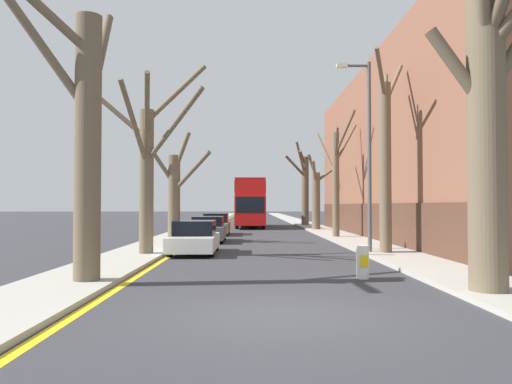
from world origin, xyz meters
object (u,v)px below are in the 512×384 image
street_tree_right_0 (490,117)px  parked_car_0 (194,238)px  street_tree_right_3 (317,196)px  parked_car_2 (216,225)px  street_tree_right_2 (336,177)px  parked_car_1 (208,230)px  street_tree_left_0 (84,134)px  lamp_post (367,147)px  street_tree_right_4 (304,187)px  traffic_bollard (363,262)px  street_tree_left_2 (175,191)px  double_decker_bus (250,201)px  street_tree_right_1 (385,158)px  street_tree_left_1 (148,164)px

street_tree_right_0 → parked_car_0: 12.83m
street_tree_right_3 → parked_car_2: street_tree_right_3 is taller
street_tree_right_2 → street_tree_right_3: 9.11m
street_tree_right_3 → parked_car_1: (-7.58, -11.67, -2.06)m
street_tree_right_3 → parked_car_1: bearing=-123.0°
street_tree_left_0 → lamp_post: bearing=40.3°
street_tree_right_0 → street_tree_right_4: size_ratio=0.98×
parked_car_2 → traffic_bollard: bearing=-75.2°
street_tree_left_0 → street_tree_right_4: 36.17m
street_tree_left_2 → double_decker_bus: (4.09, 18.24, -0.34)m
street_tree_right_2 → street_tree_right_0: bearing=-89.9°
street_tree_right_3 → street_tree_right_1: bearing=-89.5°
street_tree_right_2 → lamp_post: 9.90m
street_tree_right_0 → street_tree_right_4: bearing=90.1°
parked_car_0 → parked_car_1: size_ratio=1.00×
street_tree_right_0 → lamp_post: lamp_post is taller
double_decker_bus → parked_car_1: (-2.32, -17.78, -1.75)m
street_tree_left_0 → double_decker_bus: size_ratio=0.73×
street_tree_right_4 → lamp_post: 27.38m
street_tree_left_2 → street_tree_right_1: bearing=-36.4°
lamp_post → street_tree_right_4: bearing=89.0°
parked_car_0 → street_tree_left_2: bearing=105.8°
street_tree_left_2 → street_tree_right_3: size_ratio=0.97×
lamp_post → street_tree_left_1: bearing=-175.7°
street_tree_left_1 → street_tree_right_2: street_tree_left_1 is taller
parked_car_2 → lamp_post: bearing=-62.8°
street_tree_right_2 → double_decker_bus: bearing=108.9°
street_tree_left_0 → street_tree_right_2: bearing=61.7°
street_tree_left_2 → parked_car_2: 7.44m
street_tree_right_0 → parked_car_0: size_ratio=1.82×
street_tree_right_1 → traffic_bollard: street_tree_right_1 is taller
traffic_bollard → street_tree_right_2: bearing=82.5°
street_tree_right_2 → lamp_post: bearing=-92.7°
street_tree_left_2 → double_decker_bus: size_ratio=0.57×
street_tree_right_1 → parked_car_2: 16.25m
street_tree_left_2 → street_tree_right_1: (9.51, -7.01, 1.14)m
street_tree_left_2 → street_tree_right_2: 9.82m
street_tree_left_0 → traffic_bollard: street_tree_left_0 is taller
parked_car_0 → street_tree_left_0: bearing=-103.0°
street_tree_right_3 → parked_car_2: 9.42m
street_tree_left_1 → parked_car_2: size_ratio=1.77×
street_tree_left_0 → street_tree_left_1: (0.20, 6.91, -0.21)m
street_tree_right_2 → street_tree_right_4: bearing=90.0°
street_tree_right_3 → street_tree_right_4: (-0.08, 8.44, 0.98)m
street_tree_left_1 → street_tree_right_3: size_ratio=1.31×
traffic_bollard → street_tree_left_0: bearing=-172.1°
street_tree_left_1 → street_tree_right_4: 29.49m
street_tree_right_1 → street_tree_right_3: bearing=90.5°
lamp_post → street_tree_left_0: bearing=-139.7°
street_tree_left_2 → double_decker_bus: 18.70m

